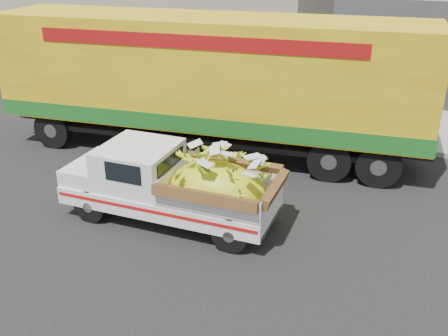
% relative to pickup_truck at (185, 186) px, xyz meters
% --- Properties ---
extents(ground, '(100.00, 100.00, 0.00)m').
position_rel_pickup_truck_xyz_m(ground, '(-2.24, -0.43, -0.87)').
color(ground, black).
rests_on(ground, ground).
extents(curb, '(60.00, 0.25, 0.15)m').
position_rel_pickup_truck_xyz_m(curb, '(-2.24, 6.27, -0.79)').
color(curb, gray).
rests_on(curb, ground).
extents(sidewalk, '(60.00, 4.00, 0.14)m').
position_rel_pickup_truck_xyz_m(sidewalk, '(-2.24, 8.37, -0.80)').
color(sidewalk, gray).
rests_on(sidewalk, ground).
extents(building_left, '(18.00, 6.00, 5.00)m').
position_rel_pickup_truck_xyz_m(building_left, '(-10.24, 14.27, 1.63)').
color(building_left, gray).
rests_on(building_left, ground).
extents(pickup_truck, '(4.72, 2.02, 1.62)m').
position_rel_pickup_truck_xyz_m(pickup_truck, '(0.00, 0.00, 0.00)').
color(pickup_truck, black).
rests_on(pickup_truck, ground).
extents(semi_trailer, '(12.07, 4.31, 3.80)m').
position_rel_pickup_truck_xyz_m(semi_trailer, '(-1.32, 3.83, 1.25)').
color(semi_trailer, black).
rests_on(semi_trailer, ground).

